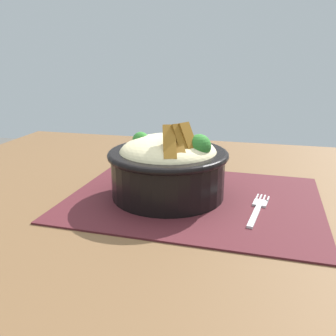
# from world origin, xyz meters

# --- Properties ---
(table) EXTENTS (1.15, 0.86, 0.71)m
(table) POSITION_xyz_m (0.00, 0.00, 0.63)
(table) COLOR brown
(table) RESTS_ON ground_plane
(placemat) EXTENTS (0.43, 0.34, 0.00)m
(placemat) POSITION_xyz_m (0.01, -0.02, 0.71)
(placemat) COLOR #47191E
(placemat) RESTS_ON table
(bowl) EXTENTS (0.21, 0.21, 0.13)m
(bowl) POSITION_xyz_m (-0.03, -0.02, 0.77)
(bowl) COLOR black
(bowl) RESTS_ON placemat
(fork) EXTENTS (0.03, 0.13, 0.00)m
(fork) POSITION_xyz_m (0.12, -0.04, 0.71)
(fork) COLOR silver
(fork) RESTS_ON placemat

